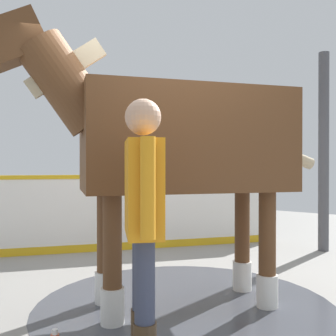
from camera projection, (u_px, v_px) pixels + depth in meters
The scene contains 6 objects.
ground_plane at pixel (171, 302), 3.83m from camera, with size 16.00×16.00×0.02m, color gray.
wet_patch at pixel (185, 305), 3.72m from camera, with size 2.85×2.85×0.00m, color #42444C.
barrier_wall at pixel (134, 214), 6.20m from camera, with size 3.12×3.96×1.19m.
roof_post_far at pixel (324, 152), 6.07m from camera, with size 0.16×0.16×3.09m, color #4C4C51.
horse at pixel (173, 144), 3.68m from camera, with size 2.23×2.71×2.66m.
handler at pixel (143, 211), 2.55m from camera, with size 0.52×0.52×1.77m.
Camera 1 is at (2.24, -3.10, 1.34)m, focal length 41.72 mm.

